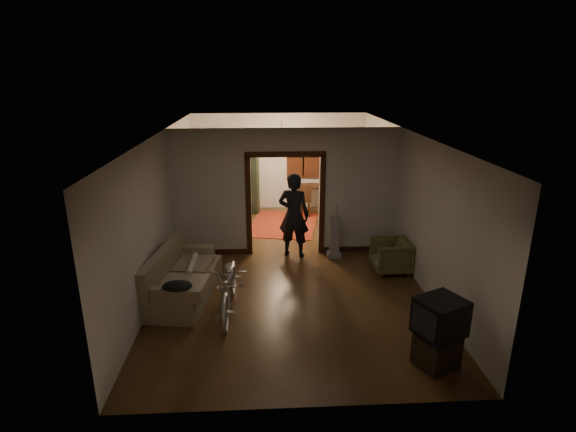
{
  "coord_description": "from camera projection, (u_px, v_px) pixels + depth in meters",
  "views": [
    {
      "loc": [
        -0.47,
        -8.76,
        3.96
      ],
      "look_at": [
        0.0,
        -0.3,
        1.2
      ],
      "focal_mm": 28.0,
      "sensor_mm": 36.0,
      "label": 1
    }
  ],
  "objects": [
    {
      "name": "wall_left",
      "position": [
        163.0,
        204.0,
        9.0
      ],
      "size": [
        0.02,
        8.5,
        2.8
      ],
      "primitive_type": "cube",
      "color": "beige",
      "rests_on": "floor"
    },
    {
      "name": "person",
      "position": [
        294.0,
        215.0,
        9.8
      ],
      "size": [
        0.79,
        0.64,
        1.88
      ],
      "primitive_type": "imported",
      "rotation": [
        0.0,
        0.0,
        2.83
      ],
      "color": "black",
      "rests_on": "floor"
    },
    {
      "name": "crt_tv",
      "position": [
        440.0,
        317.0,
        6.09
      ],
      "size": [
        0.77,
        0.74,
        0.51
      ],
      "primitive_type": "cube",
      "rotation": [
        0.0,
        0.0,
        0.45
      ],
      "color": "black",
      "rests_on": "tv_stand"
    },
    {
      "name": "desk_chair",
      "position": [
        303.0,
        200.0,
        12.66
      ],
      "size": [
        0.46,
        0.46,
        0.96
      ],
      "primitive_type": "cube",
      "rotation": [
        0.0,
        0.0,
        0.09
      ],
      "color": "black",
      "rests_on": "floor"
    },
    {
      "name": "partition_wall",
      "position": [
        285.0,
        193.0,
        9.84
      ],
      "size": [
        5.0,
        0.14,
        2.8
      ],
      "primitive_type": "cube",
      "color": "beige",
      "rests_on": "floor"
    },
    {
      "name": "vacuum",
      "position": [
        334.0,
        236.0,
        9.83
      ],
      "size": [
        0.34,
        0.3,
        0.98
      ],
      "primitive_type": "cube",
      "rotation": [
        0.0,
        0.0,
        -0.21
      ],
      "color": "gray",
      "rests_on": "floor"
    },
    {
      "name": "floor",
      "position": [
        287.0,
        265.0,
        9.57
      ],
      "size": [
        5.0,
        8.5,
        0.01
      ],
      "primitive_type": "cube",
      "color": "#362211",
      "rests_on": "ground"
    },
    {
      "name": "oriental_rug",
      "position": [
        283.0,
        224.0,
        12.08
      ],
      "size": [
        2.09,
        2.51,
        0.02
      ],
      "primitive_type": "cube",
      "rotation": [
        0.0,
        0.0,
        -0.19
      ],
      "color": "maroon",
      "rests_on": "floor"
    },
    {
      "name": "sofa",
      "position": [
        184.0,
        274.0,
        8.09
      ],
      "size": [
        1.17,
        2.11,
        0.92
      ],
      "primitive_type": "cube",
      "rotation": [
        0.0,
        0.0,
        -0.14
      ],
      "color": "#776D4F",
      "rests_on": "floor"
    },
    {
      "name": "armchair",
      "position": [
        391.0,
        256.0,
        9.19
      ],
      "size": [
        0.76,
        0.74,
        0.68
      ],
      "primitive_type": "imported",
      "rotation": [
        0.0,
        0.0,
        -1.56
      ],
      "color": "brown",
      "rests_on": "floor"
    },
    {
      "name": "locker",
      "position": [
        241.0,
        180.0,
        12.86
      ],
      "size": [
        1.07,
        0.74,
        1.94
      ],
      "primitive_type": "cube",
      "rotation": [
        0.0,
        0.0,
        0.22
      ],
      "color": "#212D1B",
      "rests_on": "floor"
    },
    {
      "name": "chandelier",
      "position": [
        282.0,
        138.0,
        11.21
      ],
      "size": [
        0.24,
        0.24,
        0.24
      ],
      "primitive_type": "sphere",
      "color": "#FFE0A5",
      "rests_on": "ceiling"
    },
    {
      "name": "light_switch",
      "position": [
        333.0,
        199.0,
        9.87
      ],
      "size": [
        0.08,
        0.01,
        0.12
      ],
      "primitive_type": "cube",
      "color": "silver",
      "rests_on": "partition_wall"
    },
    {
      "name": "wall_back",
      "position": [
        279.0,
        162.0,
        13.17
      ],
      "size": [
        5.0,
        0.02,
        2.8
      ],
      "primitive_type": "cube",
      "color": "beige",
      "rests_on": "floor"
    },
    {
      "name": "tv_stand",
      "position": [
        436.0,
        351.0,
        6.25
      ],
      "size": [
        0.67,
        0.65,
        0.47
      ],
      "primitive_type": "cube",
      "rotation": [
        0.0,
        0.0,
        0.45
      ],
      "color": "black",
      "rests_on": "floor"
    },
    {
      "name": "door_casing",
      "position": [
        285.0,
        206.0,
        9.94
      ],
      "size": [
        1.74,
        0.2,
        2.32
      ],
      "primitive_type": "cube",
      "color": "#36180C",
      "rests_on": "floor"
    },
    {
      "name": "rolled_paper",
      "position": [
        192.0,
        263.0,
        8.35
      ],
      "size": [
        0.11,
        0.84,
        0.11
      ],
      "primitive_type": "cylinder",
      "rotation": [
        1.57,
        0.0,
        0.0
      ],
      "color": "beige",
      "rests_on": "sofa"
    },
    {
      "name": "globe",
      "position": [
        240.0,
        146.0,
        12.56
      ],
      "size": [
        0.29,
        0.29,
        0.29
      ],
      "primitive_type": "sphere",
      "color": "#1E5972",
      "rests_on": "locker"
    },
    {
      "name": "desk",
      "position": [
        317.0,
        198.0,
        13.17
      ],
      "size": [
        1.03,
        0.58,
        0.76
      ],
      "primitive_type": "cube",
      "rotation": [
        0.0,
        0.0,
        0.01
      ],
      "color": "black",
      "rests_on": "floor"
    },
    {
      "name": "wall_right",
      "position": [
        408.0,
        200.0,
        9.26
      ],
      "size": [
        0.02,
        8.5,
        2.8
      ],
      "primitive_type": "cube",
      "color": "beige",
      "rests_on": "floor"
    },
    {
      "name": "ceiling",
      "position": [
        287.0,
        133.0,
        8.7
      ],
      "size": [
        5.0,
        8.5,
        0.01
      ],
      "primitive_type": "cube",
      "color": "white",
      "rests_on": "floor"
    },
    {
      "name": "bicycle",
      "position": [
        230.0,
        285.0,
        7.62
      ],
      "size": [
        0.7,
        1.88,
        0.98
      ],
      "primitive_type": "imported",
      "rotation": [
        0.0,
        0.0,
        -0.03
      ],
      "color": "silver",
      "rests_on": "floor"
    },
    {
      "name": "jacket",
      "position": [
        177.0,
        286.0,
        7.16
      ],
      "size": [
        0.47,
        0.36,
        0.14
      ],
      "primitive_type": "ellipsoid",
      "color": "black",
      "rests_on": "sofa"
    },
    {
      "name": "far_window",
      "position": [
        303.0,
        157.0,
        13.12
      ],
      "size": [
        0.98,
        0.06,
        1.28
      ],
      "primitive_type": "cube",
      "color": "black",
      "rests_on": "wall_back"
    }
  ]
}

